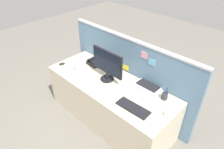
# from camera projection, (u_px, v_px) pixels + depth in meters

# --- Properties ---
(ground_plane) EXTENTS (10.00, 10.00, 0.00)m
(ground_plane) POSITION_uv_depth(u_px,v_px,m) (110.00, 118.00, 3.31)
(ground_plane) COLOR slate
(desk) EXTENTS (2.01, 0.77, 0.71)m
(desk) POSITION_uv_depth(u_px,v_px,m) (110.00, 101.00, 3.11)
(desk) COLOR beige
(desk) RESTS_ON ground_plane
(cubicle_divider) EXTENTS (2.30, 0.08, 1.26)m
(cubicle_divider) POSITION_uv_depth(u_px,v_px,m) (129.00, 75.00, 3.20)
(cubicle_divider) COLOR #6084A3
(cubicle_divider) RESTS_ON ground_plane
(desktop_monitor) EXTENTS (0.54, 0.20, 0.46)m
(desktop_monitor) POSITION_uv_depth(u_px,v_px,m) (107.00, 64.00, 2.83)
(desktop_monitor) COLOR black
(desktop_monitor) RESTS_ON desk
(laptop) EXTENTS (0.36, 0.27, 0.22)m
(laptop) POSITION_uv_depth(u_px,v_px,m) (150.00, 82.00, 2.84)
(laptop) COLOR #B2B5BC
(laptop) RESTS_ON desk
(desk_phone) EXTENTS (0.21, 0.20, 0.09)m
(desk_phone) POSITION_uv_depth(u_px,v_px,m) (95.00, 62.00, 3.32)
(desk_phone) COLOR black
(desk_phone) RESTS_ON desk
(keyboard_main) EXTENTS (0.44, 0.18, 0.02)m
(keyboard_main) POSITION_uv_depth(u_px,v_px,m) (133.00, 108.00, 2.47)
(keyboard_main) COLOR black
(keyboard_main) RESTS_ON desk
(computer_mouse_right_hand) EXTENTS (0.08, 0.11, 0.03)m
(computer_mouse_right_hand) POSITION_uv_depth(u_px,v_px,m) (167.00, 112.00, 2.40)
(computer_mouse_right_hand) COLOR #9EA0A8
(computer_mouse_right_hand) RESTS_ON desk
(computer_mouse_left_hand) EXTENTS (0.09, 0.11, 0.03)m
(computer_mouse_left_hand) POSITION_uv_depth(u_px,v_px,m) (62.00, 64.00, 3.30)
(computer_mouse_left_hand) COLOR #232328
(computer_mouse_left_hand) RESTS_ON desk
(pen_cup) EXTENTS (0.08, 0.08, 0.18)m
(pen_cup) POSITION_uv_depth(u_px,v_px,m) (165.00, 96.00, 2.60)
(pen_cup) COLOR #333338
(pen_cup) RESTS_ON desk
(cell_phone_silver_slab) EXTENTS (0.09, 0.13, 0.01)m
(cell_phone_silver_slab) POSITION_uv_depth(u_px,v_px,m) (66.00, 74.00, 3.08)
(cell_phone_silver_slab) COLOR #B7BAC1
(cell_phone_silver_slab) RESTS_ON desk
(cell_phone_white_slab) EXTENTS (0.10, 0.14, 0.01)m
(cell_phone_white_slab) POSITION_uv_depth(u_px,v_px,m) (71.00, 61.00, 3.39)
(cell_phone_white_slab) COLOR silver
(cell_phone_white_slab) RESTS_ON desk
(coffee_mug) EXTENTS (0.12, 0.08, 0.10)m
(coffee_mug) POSITION_uv_depth(u_px,v_px,m) (77.00, 68.00, 3.14)
(coffee_mug) COLOR white
(coffee_mug) RESTS_ON desk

